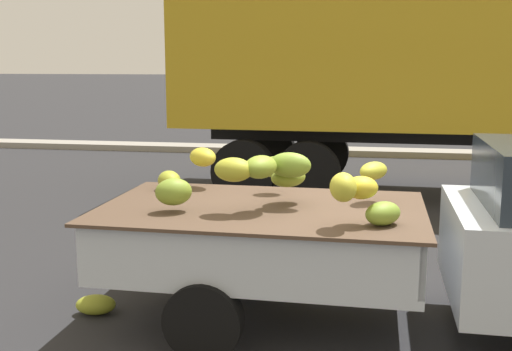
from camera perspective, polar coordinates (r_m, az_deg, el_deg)
name	(u,v)px	position (r m, az deg, el deg)	size (l,w,h in m)	color
ground	(343,319)	(6.01, 7.90, -12.87)	(220.00, 220.00, 0.00)	#28282B
curb_strip	(358,152)	(16.27, 9.32, 2.14)	(80.00, 0.80, 0.16)	gray
pickup_truck	(496,240)	(5.65, 21.05, -5.47)	(5.10, 1.91, 1.70)	silver
fallen_banana_bunch_near_tailgate	(96,305)	(6.23, -14.40, -11.34)	(0.38, 0.24, 0.19)	#98A12A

